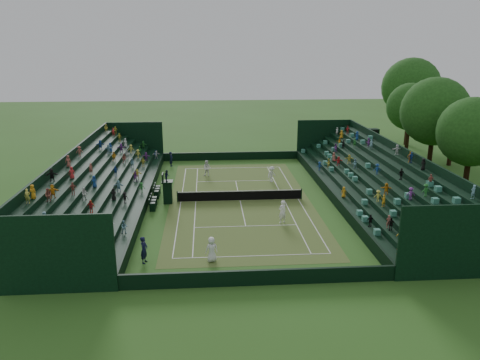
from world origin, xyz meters
The scene contains 19 objects.
ground centered at (0.00, 0.00, 0.00)m, with size 160.00×160.00×0.00m, color #305B1C.
court_surface centered at (0.00, 0.00, 0.01)m, with size 12.97×26.77×0.01m, color #356F25.
perimeter_wall_north centered at (0.00, 15.88, 0.50)m, with size 17.17×0.20×1.00m, color black.
perimeter_wall_south centered at (0.00, -15.88, 0.50)m, with size 17.17×0.20×1.00m, color black.
perimeter_wall_east centered at (8.48, 0.00, 0.50)m, with size 0.20×31.77×1.00m, color black.
perimeter_wall_west centered at (-8.48, 0.00, 0.50)m, with size 0.20×31.77×1.00m, color black.
north_grandstand centered at (12.66, 0.00, 1.55)m, with size 6.60×32.00×4.90m.
south_grandstand centered at (-12.66, 0.00, 1.55)m, with size 6.60×32.00×4.90m.
tennis_net centered at (0.00, 0.00, 0.53)m, with size 11.67×0.10×1.06m.
scoreboard_tower centered at (17.75, 16.00, 3.14)m, with size 2.00×1.00×3.70m.
tree_row centered at (23.49, 11.54, 6.93)m, with size 12.37×36.47×12.25m.
umpire_chair centered at (-6.65, -0.21, 1.34)m, with size 1.00×1.00×3.13m.
courtside_chairs centered at (-7.85, 0.28, 0.41)m, with size 0.50×5.47×1.09m.
player_near_west centered at (-2.80, -12.48, 0.87)m, with size 0.85×0.56×1.75m, color white.
player_near_east centered at (3.03, -5.85, 0.96)m, with size 0.70×0.46×1.93m, color white.
player_far_west centered at (-3.02, 8.59, 0.89)m, with size 0.86×0.67×1.78m, color white.
player_far_east centered at (3.77, 5.92, 0.84)m, with size 1.08×0.62×1.67m, color white.
line_judge_north centered at (-7.24, 13.26, 0.88)m, with size 0.64×0.42×1.76m, color black.
line_judge_south centered at (-7.28, -12.33, 0.93)m, with size 0.68×0.44×1.85m, color black.
Camera 1 is at (-2.98, -41.16, 14.10)m, focal length 35.00 mm.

